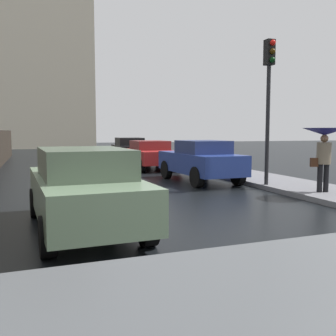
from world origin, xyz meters
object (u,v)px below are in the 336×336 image
car_black_behind_camera (130,149)px  traffic_light (269,85)px  car_red_far_lane (151,154)px  car_green_far_ahead (83,188)px  pedestrian_with_umbrella_near (324,140)px  car_blue_mid_road (200,160)px

car_black_behind_camera → traffic_light: traffic_light is taller
car_black_behind_camera → car_red_far_lane: bearing=-88.5°
car_green_far_ahead → pedestrian_with_umbrella_near: bearing=-170.3°
car_red_far_lane → car_green_far_ahead: bearing=-112.4°
car_blue_mid_road → car_black_behind_camera: (-0.19, 9.98, -0.03)m
traffic_light → car_red_far_lane: bearing=102.4°
car_green_far_ahead → car_black_behind_camera: size_ratio=0.97×
car_black_behind_camera → car_red_far_lane: (-0.16, -4.94, -0.02)m
pedestrian_with_umbrella_near → traffic_light: traffic_light is taller
car_black_behind_camera → traffic_light: 12.55m
traffic_light → car_black_behind_camera: bearing=96.7°
car_green_far_ahead → car_red_far_lane: car_green_far_ahead is taller
car_blue_mid_road → car_green_far_ahead: 7.23m
car_green_far_ahead → car_black_behind_camera: 16.11m
car_black_behind_camera → pedestrian_with_umbrella_near: size_ratio=2.56×
car_blue_mid_road → car_black_behind_camera: 9.98m
car_black_behind_camera → pedestrian_with_umbrella_near: bearing=-78.3°
car_green_far_ahead → car_blue_mid_road: bearing=-133.6°
car_black_behind_camera → car_red_far_lane: car_black_behind_camera is taller
car_green_far_ahead → traffic_light: 7.18m
traffic_light → car_green_far_ahead: bearing=-151.3°
car_green_far_ahead → car_red_far_lane: size_ratio=1.09×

